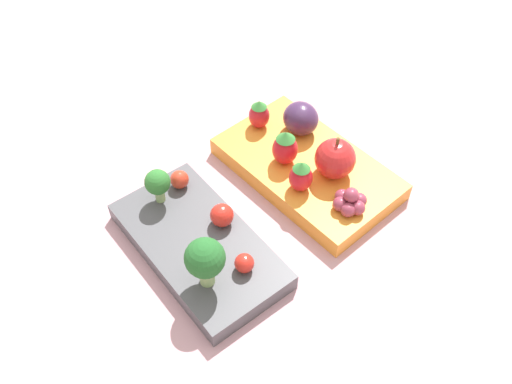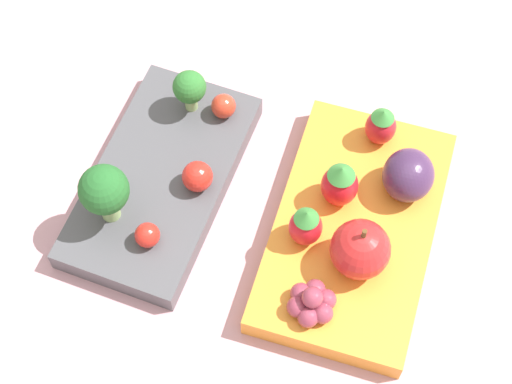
# 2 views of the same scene
# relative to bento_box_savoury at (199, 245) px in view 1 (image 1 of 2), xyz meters

# --- Properties ---
(ground_plane) EXTENTS (4.00, 4.00, 0.00)m
(ground_plane) POSITION_rel_bento_box_savoury_xyz_m (0.01, -0.08, -0.01)
(ground_plane) COLOR #C6939E
(bento_box_savoury) EXTENTS (0.21, 0.12, 0.02)m
(bento_box_savoury) POSITION_rel_bento_box_savoury_xyz_m (0.00, 0.00, 0.00)
(bento_box_savoury) COLOR #4C4C51
(bento_box_savoury) RESTS_ON ground_plane
(bento_box_fruit) EXTENTS (0.21, 0.13, 0.02)m
(bento_box_fruit) POSITION_rel_bento_box_savoury_xyz_m (-0.00, -0.16, 0.00)
(bento_box_fruit) COLOR orange
(bento_box_fruit) RESTS_ON ground_plane
(broccoli_floret_0) EXTENTS (0.03, 0.03, 0.04)m
(broccoli_floret_0) POSITION_rel_bento_box_savoury_xyz_m (0.07, -0.01, 0.04)
(broccoli_floret_0) COLOR #93B770
(broccoli_floret_0) RESTS_ON bento_box_savoury
(broccoli_floret_1) EXTENTS (0.04, 0.04, 0.06)m
(broccoli_floret_1) POSITION_rel_bento_box_savoury_xyz_m (-0.05, 0.03, 0.05)
(broccoli_floret_1) COLOR #93B770
(broccoli_floret_1) RESTS_ON bento_box_savoury
(cherry_tomato_0) EXTENTS (0.02, 0.02, 0.02)m
(cherry_tomato_0) POSITION_rel_bento_box_savoury_xyz_m (0.07, -0.03, 0.02)
(cherry_tomato_0) COLOR red
(cherry_tomato_0) RESTS_ON bento_box_savoury
(cherry_tomato_1) EXTENTS (0.03, 0.03, 0.03)m
(cherry_tomato_1) POSITION_rel_bento_box_savoury_xyz_m (-0.00, -0.03, 0.02)
(cherry_tomato_1) COLOR red
(cherry_tomato_1) RESTS_ON bento_box_savoury
(cherry_tomato_2) EXTENTS (0.02, 0.02, 0.02)m
(cherry_tomato_2) POSITION_rel_bento_box_savoury_xyz_m (-0.06, -0.01, 0.02)
(cherry_tomato_2) COLOR red
(cherry_tomato_2) RESTS_ON bento_box_savoury
(apple) EXTENTS (0.05, 0.05, 0.05)m
(apple) POSITION_rel_bento_box_savoury_xyz_m (-0.04, -0.17, 0.04)
(apple) COLOR red
(apple) RESTS_ON bento_box_fruit
(strawberry_0) EXTENTS (0.03, 0.03, 0.04)m
(strawberry_0) POSITION_rel_bento_box_savoury_xyz_m (-0.03, -0.13, 0.03)
(strawberry_0) COLOR red
(strawberry_0) RESTS_ON bento_box_fruit
(strawberry_1) EXTENTS (0.03, 0.03, 0.04)m
(strawberry_1) POSITION_rel_bento_box_savoury_xyz_m (0.08, -0.17, 0.03)
(strawberry_1) COLOR red
(strawberry_1) RESTS_ON bento_box_fruit
(strawberry_2) EXTENTS (0.03, 0.03, 0.05)m
(strawberry_2) POSITION_rel_bento_box_savoury_xyz_m (0.02, -0.14, 0.03)
(strawberry_2) COLOR red
(strawberry_2) RESTS_ON bento_box_fruit
(plum) EXTENTS (0.04, 0.04, 0.04)m
(plum) POSITION_rel_bento_box_savoury_xyz_m (0.04, -0.19, 0.03)
(plum) COLOR #42284C
(plum) RESTS_ON bento_box_fruit
(grape_cluster) EXTENTS (0.04, 0.04, 0.03)m
(grape_cluster) POSITION_rel_bento_box_savoury_xyz_m (-0.08, -0.15, 0.02)
(grape_cluster) COLOR #93384C
(grape_cluster) RESTS_ON bento_box_fruit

